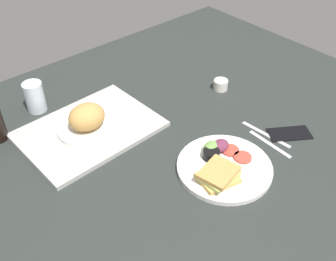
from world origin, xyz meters
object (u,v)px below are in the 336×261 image
Objects in this scene: serving_tray at (90,130)px; bread_plate_near at (86,120)px; drinking_glass at (35,97)px; espresso_cup at (221,85)px; plate_with_salad at (222,166)px; knife at (266,134)px; fork at (270,144)px; cell_phone at (289,133)px.

serving_tray is 5.01cm from bread_plate_near.
drinking_glass is 2.02× the size of espresso_cup.
bread_plate_near reaches higher than plate_with_salad.
serving_tray is 60.30cm from knife.
espresso_cup is 35.74cm from fork.
serving_tray is at bearing 116.02° from plate_with_salad.
serving_tray is 68.41cm from cell_phone.
plate_with_salad is (21.64, -41.84, -4.02)cm from bread_plate_near.
espresso_cup is 0.29× the size of knife.
cell_phone reaches higher than fork.
drinking_glass reaches higher than espresso_cup.
cell_phone is at bearing -50.04° from drinking_glass.
fork is at bearing -47.31° from serving_tray.
drinking_glass is at bearing 113.18° from plate_with_salad.
drinking_glass is 84.32cm from fork.
cell_phone is (50.70, -45.92, -0.40)cm from serving_tray.
fork is 0.89× the size of knife.
bread_plate_near is 3.43× the size of espresso_cup.
cell_phone is at bearing -6.64° from plate_with_salad.
bread_plate_near is 1.33× the size of cell_phone.
plate_with_salad is 1.73× the size of fork.
plate_with_salad is 71.96cm from drinking_glass.
cell_phone is (9.33, -1.08, 0.15)cm from fork.
drinking_glass is at bearing 34.49° from knife.
bread_plate_near is at bearing 168.92° from espresso_cup.
drinking_glass is 82.95cm from knife.
serving_tray is 47.22cm from plate_with_salad.
fork is at bearing 138.76° from knife.
knife is (51.94, -64.46, -5.40)cm from drinking_glass.
plate_with_salad is 2.60× the size of drinking_glass.
plate_with_salad is 23.75cm from knife.
plate_with_salad reaches higher than espresso_cup.
knife is (-9.02, -29.61, -1.75)cm from espresso_cup.
bread_plate_near is at bearing 45.75° from fork.
drinking_glass is at bearing 105.35° from bread_plate_near.
plate_with_salad reaches higher than fork.
plate_with_salad is 20.84cm from fork.
plate_with_salad is 45.19cm from espresso_cup.
drinking_glass is (-6.64, 24.20, -0.04)cm from bread_plate_near.
knife is (44.37, -40.84, -0.55)cm from serving_tray.
serving_tray is at bearing 44.74° from fork.
bread_plate_near is at bearing 117.35° from plate_with_salad.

